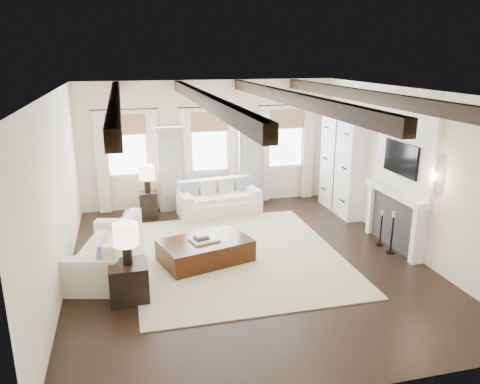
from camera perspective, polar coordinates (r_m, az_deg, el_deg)
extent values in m
plane|color=black|center=(9.03, 0.77, -8.51)|extent=(7.50, 7.50, 0.00)
cube|color=white|center=(12.05, -3.78, 5.87)|extent=(6.50, 0.04, 3.20)
cube|color=white|center=(5.16, 11.69, -9.33)|extent=(6.50, 0.04, 3.20)
cube|color=white|center=(8.29, -21.45, -0.18)|extent=(0.04, 7.50, 3.20)
cube|color=white|center=(9.80, 19.52, 2.47)|extent=(0.04, 7.50, 3.20)
cube|color=white|center=(8.20, 0.86, 12.19)|extent=(6.50, 7.50, 0.04)
cube|color=black|center=(7.94, -14.95, 10.63)|extent=(0.16, 7.40, 0.22)
cube|color=black|center=(8.05, -4.41, 11.21)|extent=(0.16, 7.40, 0.22)
cube|color=black|center=(8.44, 5.88, 11.41)|extent=(0.16, 7.40, 0.22)
cube|color=black|center=(9.03, 14.75, 11.30)|extent=(0.16, 7.40, 0.22)
cube|color=white|center=(11.83, -13.62, 5.49)|extent=(0.90, 0.03, 1.45)
cube|color=#A97350|center=(11.68, -13.79, 7.99)|extent=(0.94, 0.04, 0.50)
cube|color=white|center=(11.82, -16.49, 3.38)|extent=(0.28, 0.08, 2.50)
cube|color=white|center=(11.82, -10.48, 3.79)|extent=(0.28, 0.08, 2.50)
cylinder|color=black|center=(11.59, -13.91, 9.76)|extent=(1.60, 0.02, 0.02)
cube|color=white|center=(12.01, -3.76, 6.08)|extent=(0.90, 0.03, 1.45)
cube|color=#A97350|center=(11.87, -3.76, 8.55)|extent=(0.94, 0.04, 0.50)
cube|color=white|center=(11.90, -6.58, 4.04)|extent=(0.28, 0.08, 2.50)
cube|color=white|center=(12.11, -0.75, 4.37)|extent=(0.28, 0.08, 2.50)
cylinder|color=black|center=(11.77, -3.75, 10.30)|extent=(1.60, 0.02, 0.02)
cube|color=white|center=(12.53, 5.55, 6.48)|extent=(0.90, 0.03, 1.45)
cube|color=#A97350|center=(12.40, 5.71, 8.84)|extent=(0.94, 0.04, 0.50)
cube|color=white|center=(12.32, 2.93, 4.56)|extent=(0.28, 0.08, 2.50)
cube|color=white|center=(12.73, 8.29, 4.80)|extent=(0.28, 0.08, 2.50)
cylinder|color=black|center=(12.31, 5.84, 10.52)|extent=(1.60, 0.02, 0.02)
cube|color=#ABA495|center=(11.83, -8.43, 2.55)|extent=(0.64, 0.38, 2.00)
cube|color=#B2B7BA|center=(11.60, -8.36, 3.04)|extent=(0.48, 0.02, 1.40)
cube|color=#ABA495|center=(11.62, -8.65, 7.63)|extent=(0.70, 0.42, 0.12)
cube|color=#ABA495|center=(12.19, 1.21, 3.14)|extent=(0.64, 0.38, 2.00)
cube|color=#B2B7BA|center=(11.96, 1.46, 3.63)|extent=(0.48, 0.02, 1.40)
cube|color=#ABA495|center=(11.99, 1.24, 8.08)|extent=(0.70, 0.42, 0.12)
cube|color=#29292B|center=(10.05, 18.52, -3.37)|extent=(0.18, 1.50, 1.10)
cube|color=black|center=(10.08, 18.30, -4.19)|extent=(0.10, 0.90, 0.70)
cube|color=white|center=(9.39, 20.96, -5.00)|extent=(0.26, 0.14, 1.10)
cube|color=white|center=(10.68, 16.03, -1.96)|extent=(0.26, 0.14, 1.10)
cube|color=white|center=(9.83, 18.50, -0.06)|extent=(0.32, 1.90, 0.12)
cube|color=white|center=(9.67, 19.56, 5.33)|extent=(0.10, 1.90, 1.80)
cube|color=black|center=(9.68, 19.07, 3.88)|extent=(0.07, 1.10, 0.64)
cylinder|color=#FFD899|center=(8.88, 22.73, 1.74)|extent=(0.10, 0.10, 0.14)
cube|color=silver|center=(11.76, 12.33, 3.52)|extent=(0.40, 1.70, 2.50)
cube|color=black|center=(11.67, 11.41, 3.48)|extent=(0.01, 0.02, 2.40)
cube|color=beige|center=(9.29, -0.38, -7.70)|extent=(3.94, 4.55, 0.02)
cube|color=white|center=(11.53, -2.54, -1.86)|extent=(2.05, 1.13, 0.37)
cube|color=white|center=(11.71, -3.11, 0.57)|extent=(1.87, 0.44, 0.47)
cube|color=white|center=(11.20, -6.71, -0.86)|extent=(0.35, 0.86, 0.24)
cube|color=white|center=(11.73, 1.40, 0.05)|extent=(0.35, 0.86, 0.24)
cube|color=white|center=(11.26, -5.08, -1.03)|extent=(0.59, 0.62, 0.13)
cube|color=white|center=(11.41, -2.48, -0.73)|extent=(0.59, 0.62, 0.13)
cube|color=white|center=(11.59, 0.04, -0.44)|extent=(0.59, 0.62, 0.13)
cube|color=#7591AC|center=(11.37, -6.20, 0.15)|extent=(0.41, 0.25, 0.41)
cube|color=silver|center=(11.49, -3.96, 0.39)|extent=(0.41, 0.25, 0.41)
cube|color=beige|center=(11.64, -1.78, 0.62)|extent=(0.41, 0.25, 0.41)
cube|color=#7591AC|center=(11.79, 0.35, 0.85)|extent=(0.41, 0.25, 0.41)
cube|color=white|center=(8.94, -15.98, -8.06)|extent=(1.42, 2.23, 0.39)
cube|color=white|center=(8.68, -13.92, -5.49)|extent=(0.70, 1.96, 0.49)
cube|color=white|center=(9.62, -14.67, -4.09)|extent=(0.92, 0.47, 0.26)
cube|color=white|center=(8.03, -17.93, -8.60)|extent=(0.92, 0.47, 0.26)
cube|color=white|center=(9.36, -15.45, -5.13)|extent=(0.71, 0.68, 0.14)
cube|color=white|center=(8.85, -16.42, -6.48)|extent=(0.71, 0.68, 0.14)
cube|color=white|center=(8.35, -17.52, -7.99)|extent=(0.71, 0.68, 0.14)
cube|color=#7591AC|center=(9.37, -13.85, -3.62)|extent=(0.31, 0.45, 0.43)
cube|color=silver|center=(8.93, -14.60, -4.70)|extent=(0.31, 0.45, 0.43)
cube|color=beige|center=(8.49, -15.43, -5.90)|extent=(0.31, 0.45, 0.43)
cube|color=#7591AC|center=(8.06, -16.36, -7.22)|extent=(0.31, 0.45, 0.43)
cube|color=black|center=(9.00, -4.25, -7.14)|extent=(1.86, 1.43, 0.43)
cube|color=white|center=(8.88, -4.37, -5.82)|extent=(0.58, 0.50, 0.04)
cube|color=#262628|center=(8.84, -4.75, -5.65)|extent=(0.30, 0.26, 0.04)
cube|color=beige|center=(8.87, -4.73, -5.33)|extent=(0.26, 0.22, 0.03)
cube|color=black|center=(7.86, -13.35, -10.55)|extent=(0.61, 0.61, 0.61)
cylinder|color=black|center=(7.66, -13.58, -7.41)|extent=(0.15, 0.15, 0.33)
cylinder|color=#F9D89E|center=(7.53, -13.75, -5.03)|extent=(0.40, 0.40, 0.35)
cube|color=black|center=(11.50, -11.07, -1.53)|extent=(0.42, 0.42, 0.63)
cylinder|color=black|center=(11.37, -11.20, 0.74)|extent=(0.15, 0.15, 0.32)
cylinder|color=#F9D89E|center=(11.29, -11.29, 2.34)|extent=(0.38, 0.38, 0.34)
cylinder|color=black|center=(9.88, 17.84, -7.00)|extent=(0.18, 0.18, 0.02)
cylinder|color=black|center=(9.74, 18.03, -4.99)|extent=(0.03, 0.03, 0.77)
cylinder|color=beige|center=(9.60, 18.26, -2.61)|extent=(0.07, 0.07, 0.11)
cylinder|color=black|center=(10.20, 16.65, -6.15)|extent=(0.15, 0.15, 0.02)
cylinder|color=black|center=(10.08, 16.80, -4.45)|extent=(0.03, 0.03, 0.67)
cylinder|color=beige|center=(9.96, 16.98, -2.45)|extent=(0.06, 0.06, 0.10)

